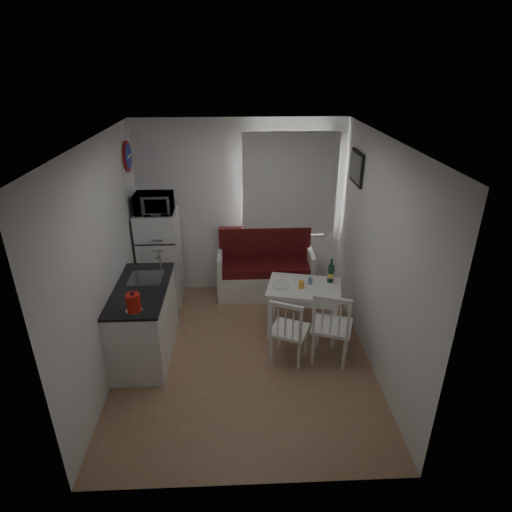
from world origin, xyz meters
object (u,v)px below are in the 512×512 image
at_px(kettle, 133,303).
at_px(bench, 265,274).
at_px(fridge, 160,258).
at_px(kitchen_counter, 144,320).
at_px(dining_table, 304,291).
at_px(chair_right, 334,321).
at_px(chair_left, 291,326).
at_px(microwave, 154,203).
at_px(wine_bottle, 331,271).

bearing_deg(kettle, bench, 51.59).
relative_size(bench, fridge, 1.03).
relative_size(kitchen_counter, dining_table, 1.28).
bearing_deg(bench, chair_right, -68.23).
distance_m(dining_table, chair_left, 0.71).
distance_m(microwave, wine_bottle, 2.53).
xyz_separation_m(dining_table, chair_right, (0.25, -0.67, -0.02)).
height_order(bench, fridge, fridge).
distance_m(kitchen_counter, wine_bottle, 2.40).
distance_m(kitchen_counter, fridge, 1.27).
distance_m(chair_right, wine_bottle, 0.82).
height_order(bench, kettle, kettle).
bearing_deg(chair_left, microwave, 161.54).
xyz_separation_m(bench, chair_right, (0.68, -1.70, 0.25)).
relative_size(kitchen_counter, kettle, 5.60).
xyz_separation_m(chair_left, kettle, (-1.68, -0.20, 0.48)).
distance_m(chair_left, kettle, 1.76).
height_order(chair_right, microwave, microwave).
distance_m(bench, dining_table, 1.15).
xyz_separation_m(bench, wine_bottle, (0.78, -0.93, 0.51)).
height_order(fridge, microwave, microwave).
xyz_separation_m(bench, fridge, (-1.53, -0.11, 0.36)).
relative_size(bench, chair_left, 2.70).
height_order(chair_right, fridge, fridge).
bearing_deg(chair_left, chair_right, 22.42).
distance_m(kitchen_counter, chair_left, 1.76).
bearing_deg(microwave, kitchen_counter, -90.94).
bearing_deg(dining_table, chair_right, -56.96).
distance_m(dining_table, chair_right, 0.71).
relative_size(bench, dining_table, 1.39).
relative_size(dining_table, kettle, 4.39).
height_order(fridge, kettle, fridge).
height_order(microwave, kettle, microwave).
bearing_deg(bench, chair_left, -83.96).
distance_m(bench, microwave, 1.95).
xyz_separation_m(dining_table, chair_left, (-0.25, -0.66, -0.07)).
bearing_deg(bench, kettle, -128.41).
distance_m(bench, kettle, 2.51).
bearing_deg(fridge, microwave, -90.00).
relative_size(kitchen_counter, chair_left, 2.47).
xyz_separation_m(dining_table, kettle, (-1.93, -0.86, 0.41)).
height_order(kitchen_counter, chair_right, kitchen_counter).
bearing_deg(wine_bottle, microwave, 161.60).
height_order(kitchen_counter, kettle, kitchen_counter).
bearing_deg(microwave, kettle, -89.01).
height_order(microwave, wine_bottle, microwave).
distance_m(bench, wine_bottle, 1.32).
relative_size(chair_right, kettle, 2.39).
bearing_deg(chair_left, bench, 119.38).
xyz_separation_m(chair_right, fridge, (-2.21, 1.59, 0.11)).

